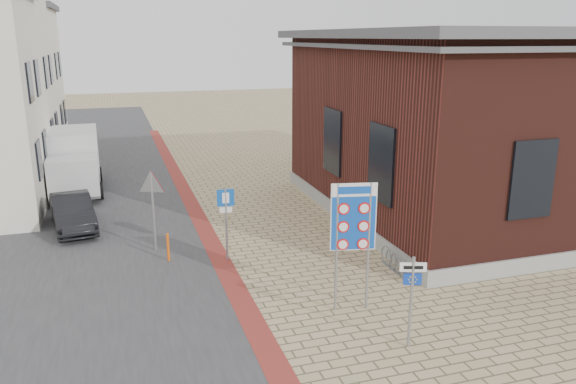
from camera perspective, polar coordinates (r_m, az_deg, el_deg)
ground at (r=13.80m, az=5.26°, el=-12.93°), size 120.00×120.00×0.00m
road_strip at (r=26.97m, az=-18.43°, el=0.65°), size 7.00×60.00×0.02m
curb_strip at (r=22.32m, az=-9.50°, el=-1.75°), size 0.60×40.00×0.02m
brick_building at (r=23.01m, az=19.72°, el=6.94°), size 13.00×13.00×6.80m
bike_rack at (r=16.54m, az=10.89°, el=-7.15°), size 0.08×1.80×0.60m
sedan at (r=21.10m, az=-21.06°, el=-1.93°), size 1.83×3.84×1.21m
box_truck at (r=25.99m, az=-20.90°, el=2.94°), size 2.25×5.06×2.62m
border_sign at (r=13.48m, az=6.66°, el=-2.78°), size 1.10×0.27×3.25m
essen_sign at (r=12.40m, az=12.46°, el=-9.62°), size 0.55×0.22×2.10m
parking_sign at (r=16.70m, az=-6.32°, el=-1.99°), size 0.51×0.08×2.31m
yield_sign at (r=17.78m, az=-13.65°, el=0.10°), size 0.86×0.40×2.57m
bollard at (r=17.32m, az=-12.08°, el=-5.53°), size 0.10×0.10×0.88m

